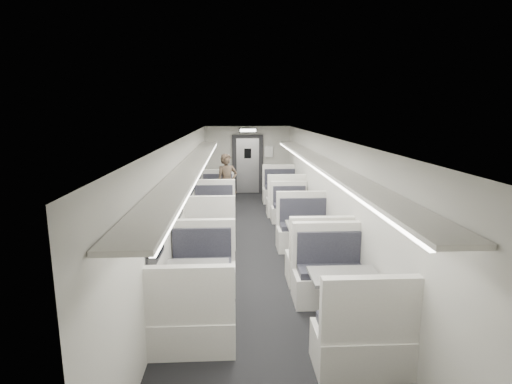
{
  "coord_description": "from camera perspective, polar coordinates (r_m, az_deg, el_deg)",
  "views": [
    {
      "loc": [
        -0.44,
        -8.22,
        2.91
      ],
      "look_at": [
        0.03,
        0.72,
        1.1
      ],
      "focal_mm": 28.0,
      "sensor_mm": 36.0,
      "label": 1
    }
  ],
  "objects": [
    {
      "name": "booth_left_a",
      "position": [
        11.82,
        -5.63,
        -1.01
      ],
      "size": [
        1.02,
        2.08,
        1.11
      ],
      "color": "silver",
      "rests_on": "room"
    },
    {
      "name": "window_b",
      "position": [
        9.61,
        -9.21,
        1.95
      ],
      "size": [
        0.02,
        1.18,
        0.84
      ],
      "primitive_type": "cube",
      "color": "black",
      "rests_on": "room"
    },
    {
      "name": "booth_left_b",
      "position": [
        9.53,
        -6.26,
        -3.93
      ],
      "size": [
        1.09,
        2.21,
        1.18
      ],
      "color": "silver",
      "rests_on": "room"
    },
    {
      "name": "luggage_rack_left",
      "position": [
        8.02,
        -8.74,
        4.19
      ],
      "size": [
        0.46,
        10.4,
        0.09
      ],
      "color": "silver",
      "rests_on": "room"
    },
    {
      "name": "vestibule_door",
      "position": [
        14.28,
        -1.2,
        3.92
      ],
      "size": [
        1.1,
        0.13,
        2.1
      ],
      "color": "black",
      "rests_on": "room"
    },
    {
      "name": "booth_right_b",
      "position": [
        10.03,
        5.38,
        -3.36
      ],
      "size": [
        0.98,
        1.99,
        1.07
      ],
      "color": "silver",
      "rests_on": "room"
    },
    {
      "name": "luggage_rack_right",
      "position": [
        8.16,
        8.98,
        4.3
      ],
      "size": [
        0.46,
        10.4,
        0.09
      ],
      "color": "silver",
      "rests_on": "room"
    },
    {
      "name": "room",
      "position": [
        8.41,
        0.08,
        -0.29
      ],
      "size": [
        3.24,
        12.24,
        2.64
      ],
      "color": "black",
      "rests_on": "ground"
    },
    {
      "name": "exit_sign",
      "position": [
        13.69,
        -1.15,
        8.8
      ],
      "size": [
        0.62,
        0.12,
        0.16
      ],
      "color": "black",
      "rests_on": "room"
    },
    {
      "name": "booth_right_c",
      "position": [
        7.85,
        7.82,
        -7.26
      ],
      "size": [
        1.13,
        2.28,
        1.22
      ],
      "color": "silver",
      "rests_on": "room"
    },
    {
      "name": "booth_right_d",
      "position": [
        5.67,
        12.49,
        -15.04
      ],
      "size": [
        1.12,
        2.28,
        1.22
      ],
      "color": "silver",
      "rests_on": "room"
    },
    {
      "name": "wall_notice",
      "position": [
        14.26,
        1.82,
        5.77
      ],
      "size": [
        0.32,
        0.02,
        0.4
      ],
      "primitive_type": "cube",
      "color": "silver",
      "rests_on": "room"
    },
    {
      "name": "window_c",
      "position": [
        7.46,
        -10.99,
        -0.84
      ],
      "size": [
        0.02,
        1.18,
        0.84
      ],
      "primitive_type": "cube",
      "color": "black",
      "rests_on": "room"
    },
    {
      "name": "passenger",
      "position": [
        11.59,
        -4.15,
        1.23
      ],
      "size": [
        0.73,
        0.6,
        1.72
      ],
      "primitive_type": "imported",
      "rotation": [
        0.0,
        0.0,
        0.34
      ],
      "color": "black",
      "rests_on": "room"
    },
    {
      "name": "booth_left_d",
      "position": [
        5.95,
        -8.34,
        -13.76
      ],
      "size": [
        1.08,
        2.19,
        1.17
      ],
      "color": "silver",
      "rests_on": "room"
    },
    {
      "name": "booth_left_c",
      "position": [
        7.91,
        -6.94,
        -7.38
      ],
      "size": [
        1.02,
        2.08,
        1.11
      ],
      "color": "silver",
      "rests_on": "room"
    },
    {
      "name": "window_d",
      "position": [
        5.36,
        -14.19,
        -5.85
      ],
      "size": [
        0.02,
        1.18,
        0.84
      ],
      "primitive_type": "cube",
      "color": "black",
      "rests_on": "room"
    },
    {
      "name": "window_a",
      "position": [
        11.77,
        -8.08,
        3.71
      ],
      "size": [
        0.02,
        1.18,
        0.84
      ],
      "primitive_type": "cube",
      "color": "black",
      "rests_on": "room"
    },
    {
      "name": "booth_right_a",
      "position": [
        12.17,
        3.88,
        -0.47
      ],
      "size": [
        1.11,
        2.26,
        1.21
      ],
      "color": "silver",
      "rests_on": "room"
    }
  ]
}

